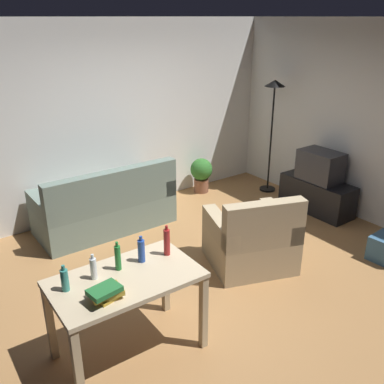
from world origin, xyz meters
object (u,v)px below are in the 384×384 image
object	(u,v)px
armchair	(252,241)
bottle_tall	(65,280)
potted_plant	(201,173)
bottle_clear	(93,268)
tv	(320,166)
bottle_red	(167,242)
book_stack	(106,292)
torchiere_lamp	(273,106)
desk	(126,288)
bottle_blue	(141,251)
bottle_green	(118,257)
couch	(106,208)
tv_stand	(317,195)

from	to	relation	value
armchair	bottle_tall	size ratio (longest dim) A/B	5.15
potted_plant	armchair	distance (m)	2.33
armchair	bottle_clear	distance (m)	2.10
bottle_clear	tv	bearing A→B (deg)	12.16
bottle_red	book_stack	xyz separation A→B (m)	(-0.72, -0.28, -0.06)
torchiere_lamp	desk	bearing A→B (deg)	-151.77
bottle_clear	bottle_blue	world-z (taller)	bottle_blue
desk	bottle_green	world-z (taller)	bottle_green
tv	desk	distance (m)	3.78
torchiere_lamp	desk	distance (m)	4.22
armchair	bottle_clear	size ratio (longest dim) A/B	5.11
couch	tv_stand	distance (m)	3.07
tv_stand	bottle_tall	bearing A→B (deg)	101.74
desk	bottle_tall	world-z (taller)	bottle_tall
couch	armchair	world-z (taller)	same
tv	bottle_green	distance (m)	3.74
tv_stand	bottle_green	world-z (taller)	bottle_green
tv	tv_stand	bearing A→B (deg)	90.00
tv_stand	bottle_red	bearing A→B (deg)	105.10
tv_stand	book_stack	distance (m)	4.11
torchiere_lamp	bottle_blue	xyz separation A→B (m)	(-3.42, -1.83, -0.55)
potted_plant	armchair	bearing A→B (deg)	-112.74
bottle_clear	bottle_blue	distance (m)	0.44
potted_plant	bottle_tall	bearing A→B (deg)	-142.21
tv_stand	armchair	size ratio (longest dim) A/B	0.97
couch	bottle_blue	world-z (taller)	bottle_blue
potted_plant	book_stack	world-z (taller)	book_stack
tv_stand	desk	world-z (taller)	desk
bottle_tall	bottle_green	size ratio (longest dim) A/B	0.86
couch	book_stack	xyz separation A→B (m)	(-1.11, -2.42, 0.51)
bottle_blue	bottle_red	bearing A→B (deg)	-7.40
tv	bottle_red	xyz separation A→B (m)	(-3.19, -0.86, 0.19)
bottle_blue	book_stack	size ratio (longest dim) A/B	0.88
couch	tv	size ratio (longest dim) A/B	3.00
potted_plant	armchair	size ratio (longest dim) A/B	0.50
tv_stand	armchair	bearing A→B (deg)	106.76
desk	potted_plant	xyz separation A→B (m)	(2.71, 2.56, -0.32)
potted_plant	bottle_blue	xyz separation A→B (m)	(-2.48, -2.43, 0.53)
bottle_green	bottle_red	size ratio (longest dim) A/B	0.91
torchiere_lamp	armchair	distance (m)	2.65
desk	armchair	bearing A→B (deg)	13.43
torchiere_lamp	bottle_green	xyz separation A→B (m)	(-3.64, -1.83, -0.54)
tv	bottle_tall	distance (m)	4.20
bottle_green	bottle_red	bearing A→B (deg)	-4.38
book_stack	torchiere_lamp	bearing A→B (deg)	28.70
couch	tv_stand	bearing A→B (deg)	155.31
armchair	bottle_blue	xyz separation A→B (m)	(-1.58, -0.27, 0.54)
couch	bottle_tall	bearing A→B (deg)	58.43
desk	book_stack	size ratio (longest dim) A/B	4.43
tv_stand	desk	bearing A→B (deg)	104.73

